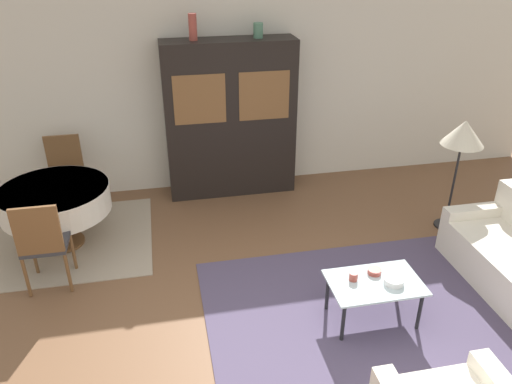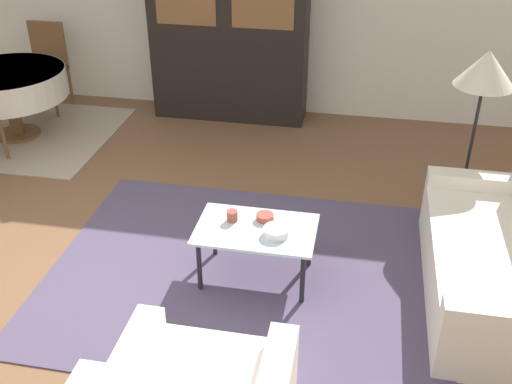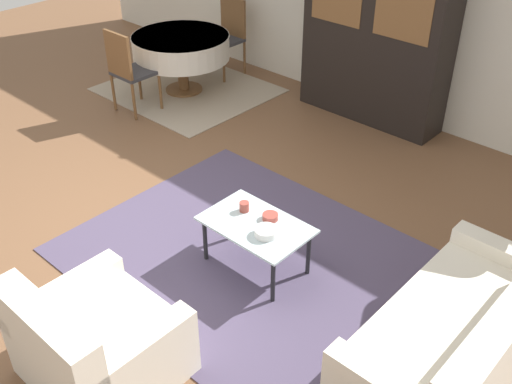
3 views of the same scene
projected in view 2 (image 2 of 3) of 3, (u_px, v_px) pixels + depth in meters
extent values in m
plane|color=brown|center=(98.00, 289.00, 4.41)|extent=(14.00, 14.00, 0.00)
cube|color=#4C425B|center=(245.00, 272.00, 4.58)|extent=(2.96, 2.37, 0.01)
cube|color=gray|center=(22.00, 133.00, 6.73)|extent=(2.03, 1.79, 0.01)
cube|color=silver|center=(489.00, 271.00, 4.24)|extent=(0.85, 1.77, 0.44)
cube|color=silver|center=(482.00, 182.00, 4.78)|extent=(0.85, 0.16, 0.12)
cube|color=silver|center=(124.00, 371.00, 3.09)|extent=(0.16, 0.88, 0.12)
cylinder|color=black|center=(199.00, 266.00, 4.30)|extent=(0.04, 0.04, 0.42)
cylinder|color=black|center=(303.00, 278.00, 4.18)|extent=(0.04, 0.04, 0.42)
cylinder|color=black|center=(214.00, 232.00, 4.67)|extent=(0.04, 0.04, 0.42)
cylinder|color=black|center=(310.00, 243.00, 4.54)|extent=(0.04, 0.04, 0.42)
cube|color=silver|center=(256.00, 229.00, 4.31)|extent=(0.87, 0.55, 0.02)
cube|color=black|center=(229.00, 26.00, 6.66)|extent=(1.75, 0.46, 2.13)
cylinder|color=brown|center=(18.00, 134.00, 6.68)|extent=(0.48, 0.48, 0.03)
cylinder|color=brown|center=(14.00, 116.00, 6.57)|extent=(0.14, 0.14, 0.44)
cylinder|color=silver|center=(7.00, 84.00, 6.38)|extent=(1.23, 1.23, 0.30)
cylinder|color=silver|center=(5.00, 72.00, 6.32)|extent=(1.24, 1.24, 0.03)
cylinder|color=brown|center=(4.00, 139.00, 6.07)|extent=(0.04, 0.04, 0.46)
cylinder|color=brown|center=(55.00, 99.00, 7.01)|extent=(0.04, 0.04, 0.46)
cylinder|color=brown|center=(24.00, 96.00, 7.07)|extent=(0.04, 0.04, 0.46)
cylinder|color=brown|center=(71.00, 86.00, 7.35)|extent=(0.04, 0.04, 0.46)
cylinder|color=brown|center=(40.00, 84.00, 7.41)|extent=(0.04, 0.04, 0.46)
cube|color=#333338|center=(44.00, 71.00, 7.08)|extent=(0.44, 0.44, 0.04)
cube|color=brown|center=(48.00, 43.00, 7.11)|extent=(0.44, 0.04, 0.52)
cylinder|color=black|center=(460.00, 200.00, 5.47)|extent=(0.28, 0.28, 0.02)
cylinder|color=black|center=(471.00, 144.00, 5.18)|extent=(0.03, 0.03, 1.11)
cone|color=beige|center=(487.00, 68.00, 4.84)|extent=(0.49, 0.49, 0.30)
cylinder|color=#9E4238|center=(232.00, 216.00, 4.37)|extent=(0.08, 0.08, 0.08)
cylinder|color=white|center=(276.00, 231.00, 4.22)|extent=(0.18, 0.18, 0.06)
cylinder|color=#9E4238|center=(265.00, 217.00, 4.39)|extent=(0.13, 0.13, 0.05)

